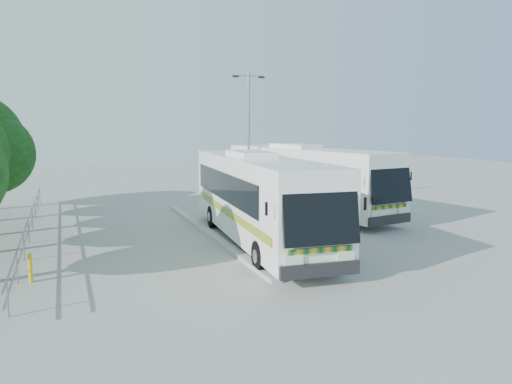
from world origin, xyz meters
name	(u,v)px	position (x,y,z in m)	size (l,w,h in m)	color
ground	(270,239)	(0.00, 0.00, 0.00)	(100.00, 100.00, 0.00)	#9A9A95
kerb_divider	(208,232)	(-2.30, 2.00, 0.07)	(0.40, 16.00, 0.15)	#B2B2AD
railing	(30,222)	(-10.00, 4.00, 0.74)	(0.06, 22.00, 1.00)	gray
coach_main	(258,196)	(-0.76, -0.42, 2.01)	(3.67, 13.39, 3.67)	white
coach_adjacent	(306,177)	(4.64, 5.73, 2.04)	(4.97, 13.65, 3.72)	white
lamppost	(249,134)	(2.00, 8.17, 4.49)	(1.99, 0.21, 8.14)	#96999F
bollard	(30,268)	(-9.61, -3.00, 0.47)	(0.13, 0.13, 0.94)	gold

